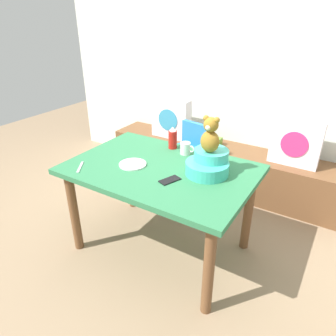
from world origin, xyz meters
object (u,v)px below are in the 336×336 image
Objects in this scene: dinner_plate_near at (133,164)px; book_stack at (211,141)px; teddy_bear at (210,136)px; ketchup_bottle at (173,138)px; dining_table at (161,179)px; pillow_floral_right at (296,142)px; highchair at (187,152)px; coffee_mug at (186,148)px; infant_seat_teal at (208,164)px; pillow_floral_left at (171,118)px; cell_phone at (170,180)px.

book_stack is at bearing 87.38° from dinner_plate_near.
teddy_bear is 0.54m from ketchup_bottle.
pillow_floral_right is at bearing 59.02° from dining_table.
highchair reaches higher than dining_table.
book_stack is 1.67× the size of coffee_mug.
infant_seat_teal is at bearing -109.45° from pillow_floral_right.
book_stack is (0.50, 0.02, -0.18)m from pillow_floral_left.
dinner_plate_near is at bearing -70.91° from pillow_floral_left.
infant_seat_teal reaches higher than dining_table.
cell_phone is at bearing -74.40° from coffee_mug.
infant_seat_teal is 0.35m from coffee_mug.
coffee_mug is at bearing 145.46° from infant_seat_teal.
pillow_floral_left is 1.48m from teddy_bear.
ketchup_bottle is at bearing -77.65° from highchair.
teddy_bear is at bearing -48.47° from pillow_floral_left.
ketchup_bottle reaches higher than coffee_mug.
pillow_floral_left is 1.34m from dining_table.
dinner_plate_near is (-0.52, -0.18, -0.07)m from infant_seat_teal.
infant_seat_teal reaches higher than book_stack.
teddy_bear is at bearing -51.61° from highchair.
pillow_floral_right and infant_seat_teal have the same top height.
ketchup_bottle is (-0.44, 0.25, 0.02)m from infant_seat_teal.
teddy_bear is at bearing 19.02° from dinner_plate_near.
dining_table is 6.68× the size of dinner_plate_near.
dining_table is at bearing -97.52° from coffee_mug.
highchair reaches higher than cell_phone.
pillow_floral_left and infant_seat_teal have the same top height.
book_stack is at bearing 96.40° from dining_table.
pillow_floral_left is at bearing 131.53° from teddy_bear.
teddy_bear is (0.96, -1.08, 0.34)m from pillow_floral_left.
dinner_plate_near reaches higher than dining_table.
pillow_floral_right is 1.33× the size of infant_seat_teal.
book_stack is 1.31m from dinner_plate_near.
dining_table is at bearing -61.92° from pillow_floral_left.
dinner_plate_near is 0.36m from cell_phone.
dinner_plate_near is at bearing -160.93° from infant_seat_teal.
book_stack is (-0.84, 0.02, -0.18)m from pillow_floral_right.
highchair is at bearing -44.00° from pillow_floral_left.
infant_seat_teal is 1.65× the size of dinner_plate_near.
dining_table is 0.34m from coffee_mug.
coffee_mug is (0.24, -0.47, 0.27)m from highchair.
ketchup_bottle is at bearing 78.65° from dinner_plate_near.
teddy_bear is at bearing -29.49° from ketchup_bottle.
book_stack is at bearing 112.76° from teddy_bear.
dining_table is at bearing -72.67° from ketchup_bottle.
dining_table is (0.63, -1.18, -0.04)m from pillow_floral_left.
book_stack is 0.15× the size of dining_table.
dinner_plate_near is (-0.90, -1.26, 0.07)m from pillow_floral_right.
dining_table is 0.51m from teddy_bear.
coffee_mug is at bearing 58.36° from dinner_plate_near.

